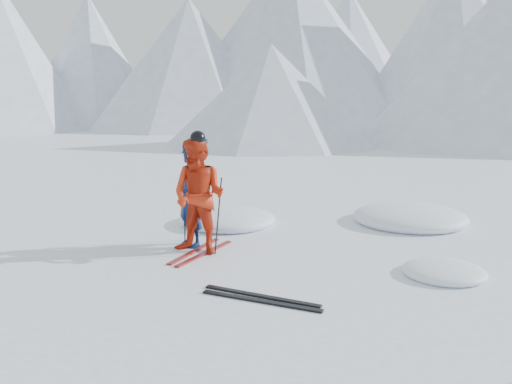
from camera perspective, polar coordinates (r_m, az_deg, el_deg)
The scene contains 12 objects.
ground at distance 7.86m, azimuth 9.06°, elevation -9.89°, with size 160.00×160.00×0.00m, color white.
skier_blue at distance 9.71m, azimuth -6.89°, elevation -0.47°, with size 0.66×0.43×1.81m, color #0D204E.
skier_red at distance 9.22m, azimuth -6.04°, elevation -0.43°, with size 0.97×0.76×2.00m, color red.
pole_blue_left at distance 10.08m, azimuth -7.50°, elevation -1.85°, with size 0.02×0.02×1.21m, color black.
pole_blue_right at distance 9.78m, azimuth -4.78°, elevation -2.16°, with size 0.02×0.02×1.21m, color black.
pole_red_left at distance 9.67m, azimuth -6.30°, elevation -1.96°, with size 0.02×0.02×1.33m, color black.
pole_red_right at distance 9.20m, azimuth -4.00°, elevation -2.54°, with size 0.02×0.02×1.33m, color black.
ski_worn_left at distance 9.53m, azimuth -6.47°, elevation -6.17°, with size 0.09×1.70×0.03m, color black.
ski_worn_right at distance 9.37m, azimuth -5.39°, elevation -6.43°, with size 0.09×1.70×0.03m, color black.
ski_loose_a at distance 7.40m, azimuth 0.56°, elevation -10.90°, with size 0.09×1.70×0.03m, color black.
ski_loose_b at distance 7.24m, azimuth 0.49°, elevation -11.41°, with size 0.09×1.70×0.03m, color black.
snow_lumps at distance 11.03m, azimuth 10.20°, elevation -4.12°, with size 8.49×8.00×0.53m.
Camera 1 is at (3.41, -6.57, 2.65)m, focal length 38.00 mm.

